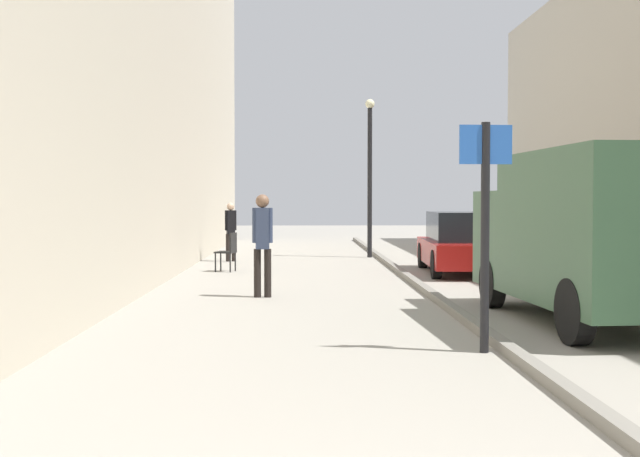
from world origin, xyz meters
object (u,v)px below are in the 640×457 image
lamp_post (370,167)px  delivery_van (590,232)px  street_sign_post (485,216)px  pedestrian_mid_block (262,238)px  cafe_chair_near_window (229,249)px  pedestrian_main_foreground (231,228)px  parked_car (464,243)px

lamp_post → delivery_van: bearing=-81.4°
street_sign_post → pedestrian_mid_block: bearing=-65.5°
pedestrian_mid_block → lamp_post: 10.35m
street_sign_post → cafe_chair_near_window: size_ratio=2.77×
pedestrian_main_foreground → lamp_post: size_ratio=0.35×
delivery_van → lamp_post: lamp_post is taller
lamp_post → cafe_chair_near_window: size_ratio=5.06×
parked_car → lamp_post: 5.89m
delivery_van → lamp_post: bearing=95.4°
parked_car → street_sign_post: bearing=-97.5°
pedestrian_main_foreground → cafe_chair_near_window: bearing=-101.6°
pedestrian_mid_block → delivery_van: delivery_van is taller
lamp_post → street_sign_post: bearing=-90.0°
pedestrian_main_foreground → pedestrian_mid_block: (1.30, -8.34, 0.10)m
delivery_van → lamp_post: 13.19m
delivery_van → cafe_chair_near_window: delivery_van is taller
pedestrian_main_foreground → pedestrian_mid_block: pedestrian_mid_block is taller
parked_car → pedestrian_mid_block: bearing=-131.9°
lamp_post → cafe_chair_near_window: bearing=-129.0°
pedestrian_main_foreground → delivery_van: 12.95m
pedestrian_mid_block → cafe_chair_near_window: (-1.06, 5.12, -0.51)m
cafe_chair_near_window → parked_car: bearing=-81.3°
pedestrian_mid_block → parked_car: bearing=44.4°
parked_car → cafe_chair_near_window: bearing=177.4°
pedestrian_main_foreground → street_sign_post: size_ratio=0.64×
pedestrian_main_foreground → pedestrian_mid_block: size_ratio=0.91×
delivery_van → lamp_post: size_ratio=1.04×
delivery_van → street_sign_post: bearing=-136.4°
pedestrian_main_foreground → pedestrian_mid_block: bearing=-97.0°
pedestrian_mid_block → lamp_post: size_ratio=0.38×
pedestrian_mid_block → delivery_van: bearing=-34.5°
pedestrian_mid_block → street_sign_post: (2.76, -5.20, 0.49)m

